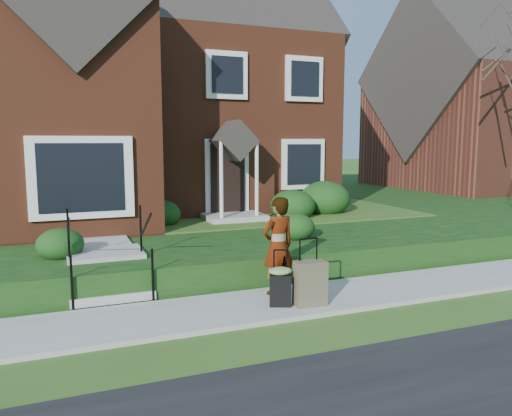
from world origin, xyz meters
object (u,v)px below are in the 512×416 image
front_steps (108,267)px  suitcase_black (280,284)px  woman (278,246)px  suitcase_olive (310,283)px

front_steps → suitcase_black: (2.55, -2.08, -0.03)m
woman → suitcase_black: size_ratio=1.84×
front_steps → woman: 3.18m
suitcase_black → suitcase_olive: 0.50m
front_steps → woman: size_ratio=1.16×
front_steps → suitcase_olive: (3.03, -2.23, -0.02)m
front_steps → suitcase_olive: bearing=-36.4°
front_steps → suitcase_olive: size_ratio=1.80×
suitcase_black → suitcase_olive: bearing=5.6°
suitcase_black → front_steps: bearing=163.5°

